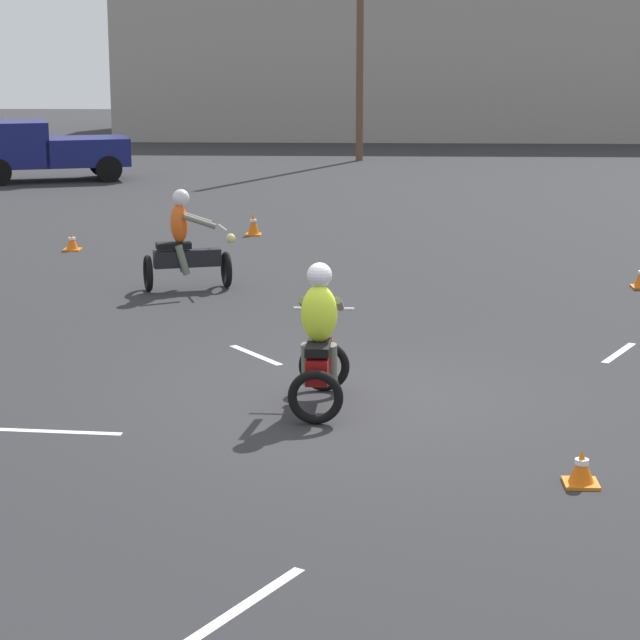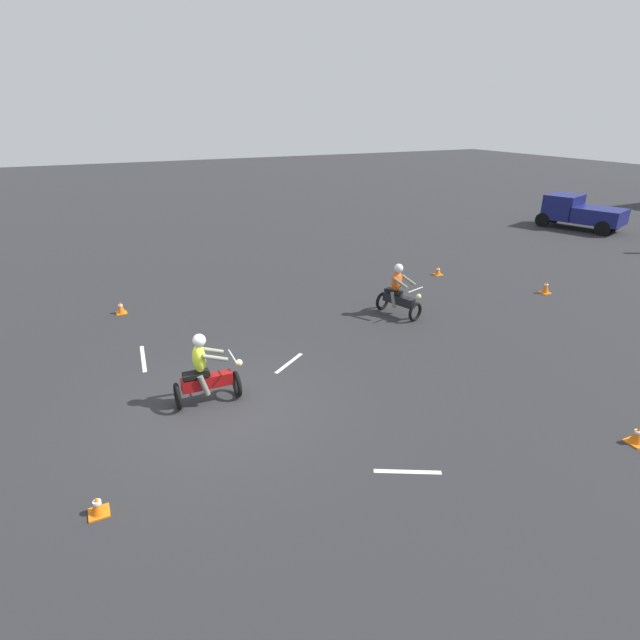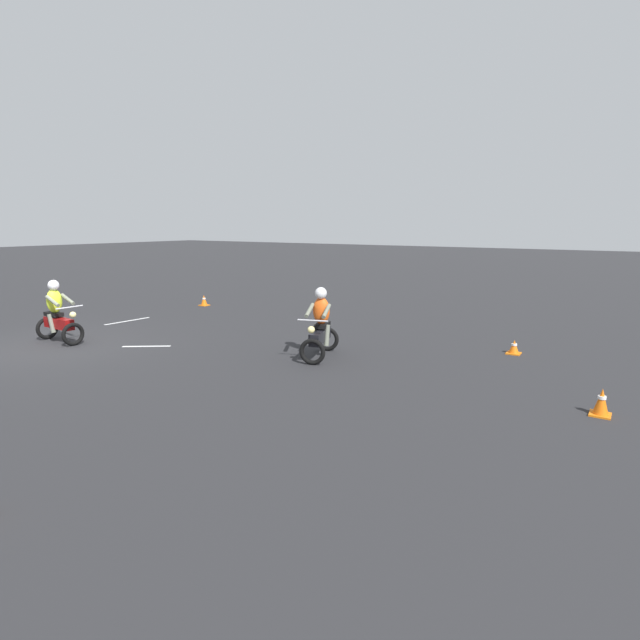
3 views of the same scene
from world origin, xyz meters
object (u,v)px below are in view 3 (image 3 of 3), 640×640
Objects in this scene: motorcycle_rider_foreground at (57,315)px; motorcycle_rider_background at (320,327)px; traffic_cone_near_right at (204,301)px; traffic_cone_far_right at (601,402)px; traffic_cone_mid_center at (514,347)px.

motorcycle_rider_foreground and motorcycle_rider_background have the same top height.
traffic_cone_near_right is (-3.89, -7.84, -0.53)m from motorcycle_rider_background.
traffic_cone_near_right is 14.41m from traffic_cone_far_right.
motorcycle_rider_foreground is 4.87× the size of traffic_cone_mid_center.
traffic_cone_far_right is (4.46, 13.70, 0.03)m from traffic_cone_near_right.
motorcycle_rider_background reaches higher than traffic_cone_mid_center.
motorcycle_rider_foreground is 7.11m from motorcycle_rider_background.
motorcycle_rider_background is at bearing -95.52° from traffic_cone_far_right.
traffic_cone_mid_center is 3.95m from traffic_cone_far_right.
motorcycle_rider_background is 4.08× the size of traffic_cone_near_right.
traffic_cone_far_right is (3.36, 2.08, 0.06)m from traffic_cone_mid_center.
motorcycle_rider_background is 4.87× the size of traffic_cone_mid_center.
motorcycle_rider_foreground is 1.00× the size of motorcycle_rider_background.
motorcycle_rider_background is 3.59× the size of traffic_cone_far_right.
motorcycle_rider_background is at bearing 63.61° from traffic_cone_near_right.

